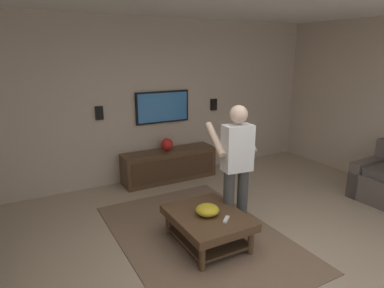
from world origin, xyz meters
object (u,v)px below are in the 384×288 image
at_px(person_standing, 236,161).
at_px(tv, 163,107).
at_px(remote_white, 226,219).
at_px(vase_round, 167,144).
at_px(media_console, 169,165).
at_px(coffee_table, 208,222).
at_px(wall_speaker_left, 214,105).
at_px(bowl, 207,210).
at_px(wall_speaker_right, 99,113).

bearing_deg(person_standing, tv, 6.84).
xyz_separation_m(remote_white, vase_round, (2.43, -0.38, 0.25)).
bearing_deg(vase_round, tv, -7.31).
xyz_separation_m(media_console, remote_white, (-2.39, 0.41, 0.14)).
bearing_deg(coffee_table, tv, -11.99).
distance_m(remote_white, wall_speaker_left, 3.16).
height_order(bowl, wall_speaker_right, wall_speaker_right).
xyz_separation_m(vase_round, wall_speaker_left, (0.22, -1.11, 0.60)).
distance_m(tv, wall_speaker_right, 1.13).
bearing_deg(wall_speaker_left, coffee_table, 146.51).
bearing_deg(media_console, wall_speaker_left, 103.15).
xyz_separation_m(tv, remote_white, (-2.64, 0.41, -0.89)).
bearing_deg(wall_speaker_right, person_standing, -153.74).
xyz_separation_m(media_console, vase_round, (0.03, 0.03, 0.39)).
distance_m(wall_speaker_left, wall_speaker_right, 2.21).
relative_size(coffee_table, media_console, 0.59).
relative_size(vase_round, wall_speaker_right, 1.00).
bearing_deg(vase_round, wall_speaker_left, -78.69).
bearing_deg(media_console, wall_speaker_right, -102.72).
height_order(media_console, wall_speaker_left, wall_speaker_left).
bearing_deg(person_standing, remote_white, 141.19).
relative_size(person_standing, wall_speaker_left, 7.45).
bearing_deg(person_standing, wall_speaker_left, -18.77).
relative_size(bowl, wall_speaker_right, 1.26).
xyz_separation_m(coffee_table, media_console, (2.16, -0.51, -0.02)).
bearing_deg(vase_round, media_console, -139.28).
distance_m(person_standing, wall_speaker_right, 2.55).
distance_m(media_console, wall_speaker_left, 1.49).
relative_size(media_console, remote_white, 11.33).
bearing_deg(coffee_table, vase_round, -12.43).
xyz_separation_m(media_console, tv, (0.24, -0.00, 1.02)).
height_order(bowl, remote_white, bowl).
relative_size(media_console, wall_speaker_left, 7.73).
height_order(media_console, wall_speaker_right, wall_speaker_right).
bearing_deg(tv, coffee_table, -11.99).
height_order(wall_speaker_left, wall_speaker_right, wall_speaker_right).
bearing_deg(coffee_table, remote_white, -156.29).
relative_size(media_console, tv, 1.69).
xyz_separation_m(tv, wall_speaker_left, (0.01, -1.09, -0.04)).
bearing_deg(vase_round, bowl, 167.31).
distance_m(bowl, remote_white, 0.25).
height_order(coffee_table, tv, tv).
bearing_deg(bowl, coffee_table, -40.24).
bearing_deg(media_console, coffee_table, -13.29).
distance_m(coffee_table, wall_speaker_right, 2.68).
relative_size(coffee_table, person_standing, 0.61).
relative_size(media_console, person_standing, 1.04).
height_order(person_standing, wall_speaker_right, person_standing).
height_order(coffee_table, media_console, media_console).
bearing_deg(media_console, remote_white, -9.62).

